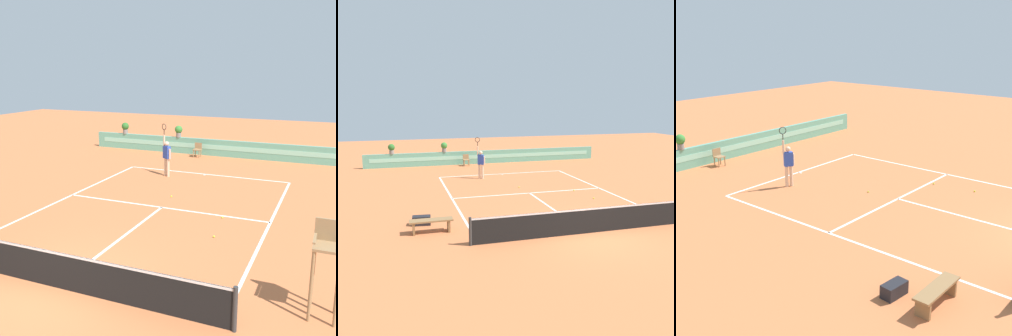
% 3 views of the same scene
% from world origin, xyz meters
% --- Properties ---
extents(ground_plane, '(60.00, 60.00, 0.00)m').
position_xyz_m(ground_plane, '(0.00, 6.00, 0.00)').
color(ground_plane, '#C66B3D').
extents(court_lines, '(8.32, 11.94, 0.01)m').
position_xyz_m(court_lines, '(0.00, 6.72, 0.00)').
color(court_lines, white).
rests_on(court_lines, ground).
extents(net, '(8.92, 0.10, 1.00)m').
position_xyz_m(net, '(0.00, 0.00, 0.51)').
color(net, '#333333').
rests_on(net, ground).
extents(back_wall_barrier, '(18.00, 0.21, 1.00)m').
position_xyz_m(back_wall_barrier, '(0.00, 16.39, 0.50)').
color(back_wall_barrier, '#60A88E').
rests_on(back_wall_barrier, ground).
extents(ball_kid_chair, '(0.44, 0.44, 0.85)m').
position_xyz_m(ball_kid_chair, '(-1.70, 15.66, 0.48)').
color(ball_kid_chair, '#99754C').
rests_on(ball_kid_chair, ground).
extents(bench_courtside, '(1.60, 0.44, 0.51)m').
position_xyz_m(bench_courtside, '(-5.56, 1.67, 0.38)').
color(bench_courtside, olive).
rests_on(bench_courtside, ground).
extents(gear_bag, '(0.74, 0.43, 0.36)m').
position_xyz_m(gear_bag, '(-5.84, 2.69, 0.18)').
color(gear_bag, black).
rests_on(gear_bag, ground).
extents(tennis_player, '(0.56, 0.36, 2.58)m').
position_xyz_m(tennis_player, '(-1.65, 10.80, 1.05)').
color(tennis_player, beige).
rests_on(tennis_player, ground).
extents(tennis_ball_near_baseline, '(0.07, 0.07, 0.07)m').
position_xyz_m(tennis_ball_near_baseline, '(2.46, 6.17, 0.03)').
color(tennis_ball_near_baseline, '#CCE033').
rests_on(tennis_ball_near_baseline, ground).
extents(tennis_ball_mid_court, '(0.07, 0.07, 0.07)m').
position_xyz_m(tennis_ball_mid_court, '(2.68, 4.40, 0.03)').
color(tennis_ball_mid_court, '#CCE033').
rests_on(tennis_ball_mid_court, ground).
extents(tennis_ball_by_sideline, '(0.07, 0.07, 0.07)m').
position_xyz_m(tennis_ball_by_sideline, '(-0.15, 7.74, 0.03)').
color(tennis_ball_by_sideline, '#CCE033').
rests_on(tennis_ball_by_sideline, ground).
extents(potted_plant_far_left, '(0.48, 0.48, 0.72)m').
position_xyz_m(potted_plant_far_left, '(-6.99, 16.39, 1.41)').
color(potted_plant_far_left, gray).
rests_on(potted_plant_far_left, back_wall_barrier).
extents(potted_plant_left, '(0.48, 0.48, 0.72)m').
position_xyz_m(potted_plant_left, '(-3.21, 16.39, 1.41)').
color(potted_plant_left, gray).
rests_on(potted_plant_left, back_wall_barrier).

